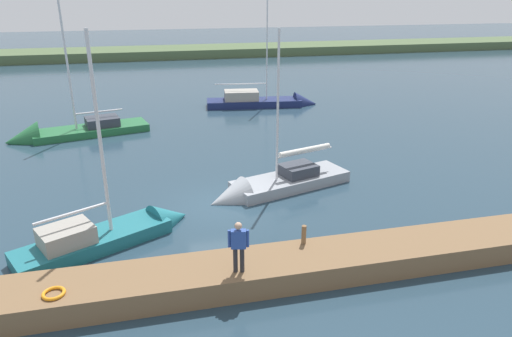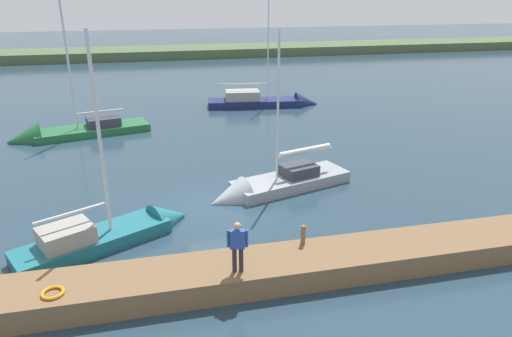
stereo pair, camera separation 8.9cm
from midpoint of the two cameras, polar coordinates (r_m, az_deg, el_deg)
The scene contains 10 objects.
ground_plane at distance 20.69m, azimuth -5.01°, elevation -4.62°, with size 200.00×200.00×0.00m, color #263D4C.
far_shoreline at distance 69.46m, azimuth -11.37°, elevation 13.31°, with size 180.00×8.00×2.40m, color #4C603D.
dock_pier at distance 15.38m, azimuth -1.67°, elevation -12.70°, with size 22.49×2.02×0.79m, color brown.
mooring_post_near at distance 16.09m, azimuth 5.73°, elevation -8.08°, with size 0.16×0.16×0.68m, color brown.
life_ring_buoy at distance 14.92m, azimuth -23.74°, elevation -13.84°, with size 0.66×0.66×0.10m, color orange.
sailboat_mid_channel at distance 22.07m, azimuth 1.73°, elevation -2.52°, with size 7.42×3.92×8.38m.
sailboat_near_dock at distance 18.63m, azimuth -16.97°, elevation -7.86°, with size 6.76×4.56×8.53m.
sailboat_far_right at distance 32.60m, azimuth -22.53°, elevation 3.88°, with size 9.06×4.25×9.83m.
sailboat_inner_slip at distance 38.55m, azimuth 1.28°, elevation 7.98°, with size 9.21×3.07×9.78m.
person_on_dock at distance 14.23m, azimuth -2.34°, elevation -9.20°, with size 0.63×0.31×1.70m.
Camera 1 is at (2.54, 18.48, 8.95)m, focal length 32.60 mm.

